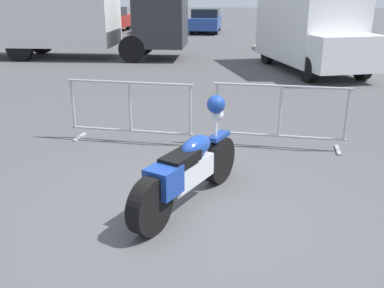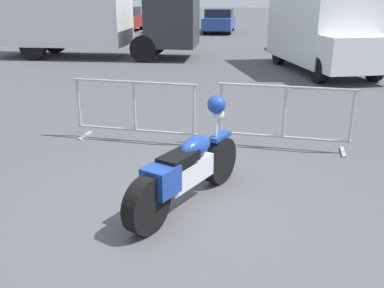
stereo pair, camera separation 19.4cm
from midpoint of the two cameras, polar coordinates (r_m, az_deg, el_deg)
ground_plane at (r=5.23m, az=-1.55°, el=-8.96°), size 120.00×120.00×0.00m
motorcycle at (r=5.19m, az=-1.56°, el=-3.31°), size 1.10×2.08×1.25m
crowd_barrier_near at (r=7.45m, az=-8.99°, el=4.36°), size 2.20×0.62×1.07m
crowd_barrier_far at (r=7.22m, az=10.86°, el=3.75°), size 2.20×0.62×1.07m
box_truck at (r=17.48m, az=-16.06°, el=16.33°), size 7.75×2.43×2.98m
delivery_van at (r=14.69m, az=15.09°, el=14.31°), size 3.39×5.36×2.31m
parked_car_silver at (r=29.47m, az=-16.48°, el=15.77°), size 1.85×4.43×1.50m
parked_car_red at (r=27.99m, az=-11.06°, el=15.99°), size 1.82×4.36×1.47m
parked_car_black at (r=27.65m, az=-4.70°, el=16.22°), size 1.81×4.33×1.46m
parked_car_blue at (r=27.14m, az=1.66°, el=16.15°), size 1.74×4.16×1.41m
pedestrian at (r=24.36m, az=-7.08°, el=16.07°), size 0.39×0.39×1.69m
planter_island at (r=19.91m, az=13.50°, el=13.09°), size 4.26×4.26×1.23m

